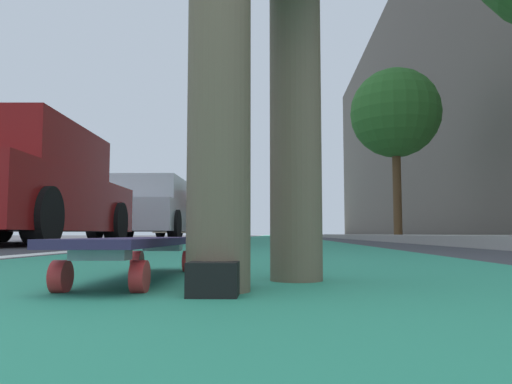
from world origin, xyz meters
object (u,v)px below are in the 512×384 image
(skateboard, at_px, (139,246))
(parked_car_mid, at_px, (148,210))
(street_tree_mid, at_px, (395,114))
(pedestrian_distant, at_px, (203,207))
(parked_car_far, at_px, (193,219))
(parked_car_near, at_px, (16,189))
(traffic_light, at_px, (239,170))

(skateboard, bearing_deg, parked_car_mid, 14.57)
(street_tree_mid, xyz_separation_m, pedestrian_distant, (1.11, 5.00, -2.26))
(parked_car_mid, distance_m, street_tree_mid, 6.63)
(skateboard, bearing_deg, parked_car_far, 9.27)
(street_tree_mid, distance_m, pedestrian_distant, 5.60)
(street_tree_mid, bearing_deg, parked_car_near, 135.49)
(parked_car_near, relative_size, parked_car_mid, 0.99)
(parked_car_near, xyz_separation_m, street_tree_mid, (6.34, -6.24, 2.43))
(parked_car_far, bearing_deg, street_tree_mid, -137.61)
(parked_car_mid, bearing_deg, pedestrian_distant, -43.75)
(parked_car_far, height_order, street_tree_mid, street_tree_mid)
(parked_car_far, distance_m, traffic_light, 5.08)
(parked_car_mid, xyz_separation_m, traffic_light, (11.15, -1.37, 2.44))
(pedestrian_distant, bearing_deg, parked_car_mid, 136.25)
(parked_car_far, bearing_deg, skateboard, -170.73)
(parked_car_near, height_order, street_tree_mid, street_tree_mid)
(parked_car_far, xyz_separation_m, street_tree_mid, (-6.84, -6.24, 2.43))
(parked_car_far, xyz_separation_m, traffic_light, (4.20, -1.44, 2.47))
(parked_car_far, height_order, traffic_light, traffic_light)
(skateboard, height_order, parked_car_mid, parked_car_mid)
(traffic_light, distance_m, street_tree_mid, 12.04)
(parked_car_mid, bearing_deg, parked_car_near, 179.40)
(parked_car_mid, distance_m, traffic_light, 11.50)
(parked_car_far, height_order, pedestrian_distant, pedestrian_distant)
(traffic_light, height_order, street_tree_mid, traffic_light)
(traffic_light, bearing_deg, parked_car_near, 175.28)
(skateboard, relative_size, parked_car_near, 0.19)
(skateboard, height_order, street_tree_mid, street_tree_mid)
(street_tree_mid, height_order, pedestrian_distant, street_tree_mid)
(parked_car_near, height_order, pedestrian_distant, pedestrian_distant)
(parked_car_mid, bearing_deg, street_tree_mid, -88.94)
(skateboard, bearing_deg, pedestrian_distant, 7.87)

